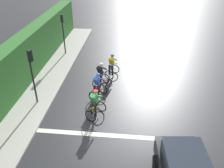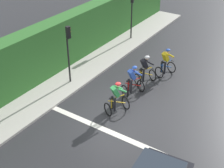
{
  "view_description": "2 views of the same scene",
  "coord_description": "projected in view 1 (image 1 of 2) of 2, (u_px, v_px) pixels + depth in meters",
  "views": [
    {
      "loc": [
        2.0,
        -10.15,
        8.21
      ],
      "look_at": [
        0.77,
        1.87,
        1.02
      ],
      "focal_mm": 38.27,
      "sensor_mm": 36.0,
      "label": 1
    },
    {
      "loc": [
        6.59,
        -10.3,
        9.1
      ],
      "look_at": [
        -0.58,
        0.63,
        1.08
      ],
      "focal_mm": 49.82,
      "sensor_mm": 36.0,
      "label": 2
    }
  ],
  "objects": [
    {
      "name": "ground_plane",
      "position": [
        95.0,
        117.0,
        13.05
      ],
      "size": [
        80.0,
        80.0,
        0.0
      ],
      "primitive_type": "plane",
      "color": "#28282B"
    },
    {
      "name": "sidewalk_kerb",
      "position": [
        36.0,
        92.0,
        15.09
      ],
      "size": [
        2.8,
        25.55,
        0.12
      ],
      "primitive_type": "cube",
      "color": "#ADA89E",
      "rests_on": "ground"
    },
    {
      "name": "stone_wall_low",
      "position": [
        21.0,
        88.0,
        15.04
      ],
      "size": [
        0.44,
        25.55,
        0.62
      ],
      "primitive_type": "cube",
      "color": "tan",
      "rests_on": "ground"
    },
    {
      "name": "hedge_wall",
      "position": [
        13.0,
        71.0,
        14.45
      ],
      "size": [
        1.1,
        25.55,
        3.02
      ],
      "primitive_type": "cube",
      "color": "#2D6628",
      "rests_on": "ground"
    },
    {
      "name": "road_marking_stop_line",
      "position": [
        90.0,
        134.0,
        11.86
      ],
      "size": [
        7.0,
        0.3,
        0.01
      ],
      "primitive_type": "cube",
      "color": "silver",
      "rests_on": "ground"
    },
    {
      "name": "cyclist_lead",
      "position": [
        112.0,
        66.0,
        16.56
      ],
      "size": [
        0.99,
        1.24,
        1.66
      ],
      "color": "black",
      "rests_on": "ground"
    },
    {
      "name": "cyclist_second",
      "position": [
        101.0,
        76.0,
        15.4
      ],
      "size": [
        1.1,
        1.27,
        1.66
      ],
      "color": "black",
      "rests_on": "ground"
    },
    {
      "name": "cyclist_mid",
      "position": [
        98.0,
        87.0,
        14.21
      ],
      "size": [
        1.09,
        1.27,
        1.66
      ],
      "color": "black",
      "rests_on": "ground"
    },
    {
      "name": "cyclist_fourth",
      "position": [
        95.0,
        105.0,
        12.65
      ],
      "size": [
        1.07,
        1.27,
        1.66
      ],
      "color": "black",
      "rests_on": "ground"
    },
    {
      "name": "traffic_light_near_crossing",
      "position": [
        32.0,
        69.0,
        13.04
      ],
      "size": [
        0.25,
        0.3,
        3.34
      ],
      "color": "black",
      "rests_on": "ground"
    },
    {
      "name": "traffic_light_far_junction",
      "position": [
        63.0,
        29.0,
        19.21
      ],
      "size": [
        0.26,
        0.3,
        3.34
      ],
      "color": "black",
      "rests_on": "ground"
    }
  ]
}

